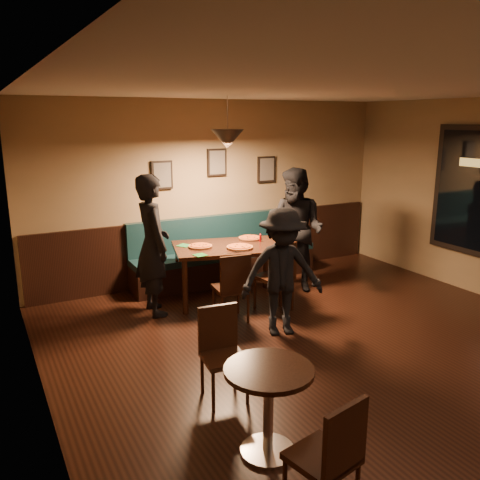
{
  "coord_description": "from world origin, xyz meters",
  "views": [
    {
      "loc": [
        -3.37,
        -3.57,
        2.52
      ],
      "look_at": [
        -0.34,
        2.07,
        0.95
      ],
      "focal_mm": 37.32,
      "sensor_mm": 36.0,
      "label": 1
    }
  ],
  "objects_px": {
    "chair_near_right": "(274,276)",
    "tabasco_bottle": "(260,237)",
    "diner_left": "(153,245)",
    "soda_glass": "(278,240)",
    "chair_near_left": "(230,287)",
    "cafe_chair_far": "(224,356)",
    "diner_right": "(296,230)",
    "cafe_chair_near": "(322,455)",
    "diner_front": "(282,272)",
    "cafe_table": "(268,411)",
    "dining_table": "(228,273)",
    "booth_bench": "(225,250)"
  },
  "relations": [
    {
      "from": "dining_table",
      "to": "soda_glass",
      "type": "xyz_separation_m",
      "value": [
        0.63,
        -0.31,
        0.48
      ]
    },
    {
      "from": "dining_table",
      "to": "chair_near_right",
      "type": "bearing_deg",
      "value": -43.89
    },
    {
      "from": "chair_near_right",
      "to": "diner_front",
      "type": "height_order",
      "value": "diner_front"
    },
    {
      "from": "diner_left",
      "to": "tabasco_bottle",
      "type": "height_order",
      "value": "diner_left"
    },
    {
      "from": "tabasco_bottle",
      "to": "cafe_chair_far",
      "type": "xyz_separation_m",
      "value": [
        -1.71,
        -2.27,
        -0.43
      ]
    },
    {
      "from": "booth_bench",
      "to": "diner_front",
      "type": "height_order",
      "value": "diner_front"
    },
    {
      "from": "chair_near_right",
      "to": "diner_right",
      "type": "xyz_separation_m",
      "value": [
        0.73,
        0.56,
        0.44
      ]
    },
    {
      "from": "chair_near_right",
      "to": "tabasco_bottle",
      "type": "distance_m",
      "value": 0.73
    },
    {
      "from": "chair_near_right",
      "to": "cafe_chair_far",
      "type": "bearing_deg",
      "value": -142.13
    },
    {
      "from": "diner_left",
      "to": "soda_glass",
      "type": "distance_m",
      "value": 1.74
    },
    {
      "from": "booth_bench",
      "to": "cafe_chair_near",
      "type": "bearing_deg",
      "value": -109.33
    },
    {
      "from": "cafe_table",
      "to": "cafe_chair_far",
      "type": "height_order",
      "value": "cafe_chair_far"
    },
    {
      "from": "chair_near_right",
      "to": "diner_right",
      "type": "distance_m",
      "value": 1.01
    },
    {
      "from": "soda_glass",
      "to": "cafe_chair_far",
      "type": "xyz_separation_m",
      "value": [
        -1.83,
        -1.97,
        -0.45
      ]
    },
    {
      "from": "cafe_chair_far",
      "to": "soda_glass",
      "type": "bearing_deg",
      "value": -126.17
    },
    {
      "from": "booth_bench",
      "to": "tabasco_bottle",
      "type": "distance_m",
      "value": 0.89
    },
    {
      "from": "chair_near_left",
      "to": "soda_glass",
      "type": "height_order",
      "value": "soda_glass"
    },
    {
      "from": "diner_right",
      "to": "cafe_table",
      "type": "bearing_deg",
      "value": -62.21
    },
    {
      "from": "booth_bench",
      "to": "diner_front",
      "type": "bearing_deg",
      "value": -98.15
    },
    {
      "from": "chair_near_left",
      "to": "cafe_table",
      "type": "xyz_separation_m",
      "value": [
        -0.94,
        -2.46,
        -0.09
      ]
    },
    {
      "from": "chair_near_right",
      "to": "diner_left",
      "type": "bearing_deg",
      "value": 146.73
    },
    {
      "from": "diner_right",
      "to": "cafe_chair_near",
      "type": "bearing_deg",
      "value": -57.03
    },
    {
      "from": "soda_glass",
      "to": "diner_left",
      "type": "bearing_deg",
      "value": 168.2
    },
    {
      "from": "chair_near_right",
      "to": "cafe_chair_near",
      "type": "bearing_deg",
      "value": -125.99
    },
    {
      "from": "chair_near_right",
      "to": "tabasco_bottle",
      "type": "height_order",
      "value": "chair_near_right"
    },
    {
      "from": "chair_near_left",
      "to": "diner_front",
      "type": "relative_size",
      "value": 0.59
    },
    {
      "from": "cafe_chair_far",
      "to": "chair_near_right",
      "type": "bearing_deg",
      "value": -126.62
    },
    {
      "from": "diner_right",
      "to": "tabasco_bottle",
      "type": "distance_m",
      "value": 0.59
    },
    {
      "from": "dining_table",
      "to": "tabasco_bottle",
      "type": "distance_m",
      "value": 0.69
    },
    {
      "from": "diner_left",
      "to": "diner_right",
      "type": "bearing_deg",
      "value": -91.32
    },
    {
      "from": "booth_bench",
      "to": "diner_front",
      "type": "relative_size",
      "value": 1.97
    },
    {
      "from": "diner_left",
      "to": "tabasco_bottle",
      "type": "relative_size",
      "value": 14.26
    },
    {
      "from": "diner_left",
      "to": "cafe_chair_near",
      "type": "relative_size",
      "value": 2.13
    },
    {
      "from": "cafe_chair_near",
      "to": "soda_glass",
      "type": "bearing_deg",
      "value": 49.89
    },
    {
      "from": "dining_table",
      "to": "tabasco_bottle",
      "type": "height_order",
      "value": "tabasco_bottle"
    },
    {
      "from": "soda_glass",
      "to": "cafe_table",
      "type": "height_order",
      "value": "soda_glass"
    },
    {
      "from": "chair_near_left",
      "to": "cafe_chair_far",
      "type": "relative_size",
      "value": 1.05
    },
    {
      "from": "diner_front",
      "to": "cafe_chair_near",
      "type": "relative_size",
      "value": 1.76
    },
    {
      "from": "chair_near_left",
      "to": "diner_right",
      "type": "distance_m",
      "value": 1.61
    },
    {
      "from": "dining_table",
      "to": "diner_left",
      "type": "xyz_separation_m",
      "value": [
        -1.07,
        0.04,
        0.52
      ]
    },
    {
      "from": "chair_near_right",
      "to": "soda_glass",
      "type": "distance_m",
      "value": 0.56
    },
    {
      "from": "soda_glass",
      "to": "dining_table",
      "type": "bearing_deg",
      "value": 153.34
    },
    {
      "from": "booth_bench",
      "to": "cafe_chair_far",
      "type": "bearing_deg",
      "value": -116.76
    },
    {
      "from": "chair_near_right",
      "to": "diner_right",
      "type": "bearing_deg",
      "value": 28.51
    },
    {
      "from": "dining_table",
      "to": "chair_near_left",
      "type": "distance_m",
      "value": 0.74
    },
    {
      "from": "booth_bench",
      "to": "diner_left",
      "type": "height_order",
      "value": "diner_left"
    },
    {
      "from": "diner_front",
      "to": "cafe_chair_far",
      "type": "bearing_deg",
      "value": -125.96
    },
    {
      "from": "dining_table",
      "to": "diner_front",
      "type": "xyz_separation_m",
      "value": [
        0.05,
        -1.31,
        0.37
      ]
    },
    {
      "from": "diner_left",
      "to": "cafe_chair_far",
      "type": "bearing_deg",
      "value": 178.11
    },
    {
      "from": "dining_table",
      "to": "cafe_chair_far",
      "type": "xyz_separation_m",
      "value": [
        -1.2,
        -2.29,
        0.03
      ]
    }
  ]
}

